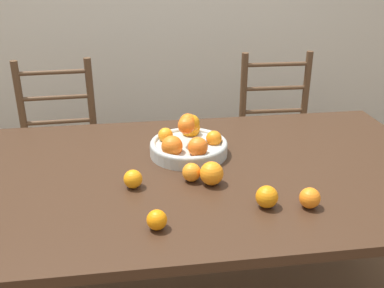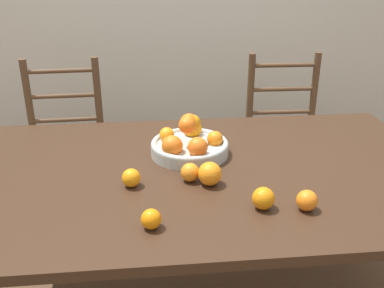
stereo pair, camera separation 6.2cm
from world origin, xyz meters
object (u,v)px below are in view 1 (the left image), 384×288
at_px(chair_left, 59,154).
at_px(chair_right, 278,142).
at_px(orange_loose_4, 157,220).
at_px(orange_loose_0, 310,198).
at_px(orange_loose_2, 212,173).
at_px(orange_loose_5, 133,179).
at_px(orange_loose_1, 192,172).
at_px(orange_loose_3, 267,197).
at_px(fruit_bowl, 188,143).

xyz_separation_m(chair_left, chair_right, (1.25, 0.00, 0.00)).
relative_size(orange_loose_4, chair_right, 0.06).
distance_m(orange_loose_0, orange_loose_4, 0.49).
bearing_deg(chair_left, orange_loose_0, -52.24).
bearing_deg(orange_loose_4, orange_loose_2, 49.61).
bearing_deg(orange_loose_0, orange_loose_4, -174.11).
distance_m(orange_loose_5, chair_left, 1.07).
distance_m(orange_loose_0, chair_right, 1.23).
height_order(orange_loose_4, chair_left, chair_left).
distance_m(orange_loose_2, orange_loose_4, 0.32).
distance_m(orange_loose_1, orange_loose_4, 0.31).
xyz_separation_m(orange_loose_1, orange_loose_2, (0.07, -0.03, 0.01)).
relative_size(orange_loose_0, orange_loose_3, 0.93).
xyz_separation_m(orange_loose_2, orange_loose_4, (-0.21, -0.25, -0.01)).
xyz_separation_m(orange_loose_1, orange_loose_5, (-0.21, -0.02, -0.00)).
bearing_deg(chair_left, chair_right, -1.87).
relative_size(orange_loose_2, chair_right, 0.09).
bearing_deg(orange_loose_1, orange_loose_5, -174.76).
height_order(orange_loose_0, orange_loose_3, orange_loose_3).
bearing_deg(orange_loose_5, orange_loose_2, -3.10).
bearing_deg(chair_right, orange_loose_2, -119.39).
distance_m(orange_loose_3, orange_loose_5, 0.46).
bearing_deg(chair_right, orange_loose_3, -109.13).
bearing_deg(fruit_bowl, orange_loose_4, -107.96).
bearing_deg(orange_loose_3, chair_left, 125.95).
bearing_deg(orange_loose_0, orange_loose_5, 159.28).
height_order(orange_loose_3, chair_left, chair_left).
distance_m(orange_loose_0, orange_loose_2, 0.34).
xyz_separation_m(fruit_bowl, orange_loose_3, (0.19, -0.42, -0.01)).
bearing_deg(orange_loose_3, orange_loose_2, 130.48).
bearing_deg(fruit_bowl, orange_loose_2, -79.40).
relative_size(fruit_bowl, orange_loose_0, 4.60).
relative_size(orange_loose_5, chair_left, 0.07).
bearing_deg(fruit_bowl, orange_loose_3, -65.42).
relative_size(orange_loose_3, chair_left, 0.08).
bearing_deg(orange_loose_2, chair_left, 125.07).
bearing_deg(orange_loose_4, orange_loose_5, 103.74).
xyz_separation_m(orange_loose_2, orange_loose_3, (0.15, -0.17, -0.01)).
height_order(orange_loose_1, orange_loose_2, orange_loose_2).
bearing_deg(orange_loose_4, orange_loose_1, 62.90).
bearing_deg(orange_loose_0, fruit_bowl, 126.33).
bearing_deg(orange_loose_1, orange_loose_3, -44.04).
relative_size(fruit_bowl, orange_loose_3, 4.28).
xyz_separation_m(orange_loose_5, chair_right, (0.85, 0.94, -0.32)).
height_order(orange_loose_2, orange_loose_5, orange_loose_2).
distance_m(orange_loose_1, orange_loose_2, 0.07).
distance_m(orange_loose_0, orange_loose_1, 0.42).
distance_m(orange_loose_2, chair_left, 1.21).
xyz_separation_m(orange_loose_4, orange_loose_5, (-0.06, 0.26, 0.00)).
relative_size(orange_loose_0, orange_loose_4, 1.10).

